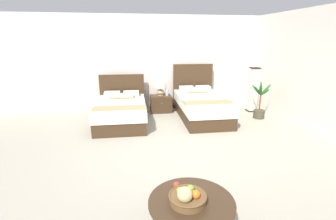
{
  "coord_description": "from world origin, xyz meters",
  "views": [
    {
      "loc": [
        -0.86,
        -4.14,
        2.05
      ],
      "look_at": [
        -0.08,
        0.57,
        0.66
      ],
      "focal_mm": 26.41,
      "sensor_mm": 36.0,
      "label": 1
    }
  ],
  "objects": [
    {
      "name": "wall_side_right",
      "position": [
        3.19,
        0.4,
        1.35
      ],
      "size": [
        0.12,
        5.6,
        2.7
      ],
      "primitive_type": "cube",
      "color": "silver",
      "rests_on": "ground"
    },
    {
      "name": "floor_lamp_corner",
      "position": [
        2.69,
        2.32,
        0.63
      ],
      "size": [
        0.25,
        0.25,
        1.27
      ],
      "color": "black",
      "rests_on": "ground"
    },
    {
      "name": "bed_near_corner",
      "position": [
        1.05,
        1.97,
        0.33
      ],
      "size": [
        1.22,
        2.23,
        1.32
      ],
      "color": "#3E2A19",
      "rests_on": "ground"
    },
    {
      "name": "coffee_table",
      "position": [
        -0.25,
        -2.0,
        0.31
      ],
      "size": [
        0.91,
        0.91,
        0.41
      ],
      "color": "#3E2A19",
      "rests_on": "ground"
    },
    {
      "name": "loose_apple",
      "position": [
        -0.36,
        -1.74,
        0.45
      ],
      "size": [
        0.07,
        0.07,
        0.07
      ],
      "color": "#BC3931",
      "rests_on": "coffee_table"
    },
    {
      "name": "ground_plane",
      "position": [
        0.0,
        0.0,
        -0.01
      ],
      "size": [
        9.99,
        10.0,
        0.02
      ],
      "primitive_type": "cube",
      "color": "#A39D8A"
    },
    {
      "name": "fruit_bowl",
      "position": [
        -0.31,
        -2.02,
        0.49
      ],
      "size": [
        0.4,
        0.4,
        0.23
      ],
      "color": "brown",
      "rests_on": "coffee_table"
    },
    {
      "name": "table_lamp",
      "position": [
        0.06,
        2.69,
        0.71
      ],
      "size": [
        0.33,
        0.33,
        0.37
      ],
      "color": "tan",
      "rests_on": "nightstand"
    },
    {
      "name": "wall_back",
      "position": [
        0.0,
        3.2,
        1.35
      ],
      "size": [
        9.99,
        0.12,
        2.7
      ],
      "primitive_type": "cube",
      "color": "silver",
      "rests_on": "ground"
    },
    {
      "name": "bed_near_window",
      "position": [
        -1.04,
        1.97,
        0.29
      ],
      "size": [
        1.29,
        2.1,
        1.07
      ],
      "color": "#3E2A19",
      "rests_on": "ground"
    },
    {
      "name": "nightstand",
      "position": [
        0.06,
        2.67,
        0.24
      ],
      "size": [
        0.59,
        0.46,
        0.48
      ],
      "color": "#3E2A19",
      "rests_on": "ground"
    },
    {
      "name": "vase",
      "position": [
        0.24,
        2.63,
        0.58
      ],
      "size": [
        0.09,
        0.09,
        0.21
      ],
      "color": "#AEB9C9",
      "rests_on": "nightstand"
    },
    {
      "name": "potted_palm",
      "position": [
        2.56,
        1.66,
        0.31
      ],
      "size": [
        0.55,
        0.52,
        0.97
      ],
      "color": "#413F2E",
      "rests_on": "ground"
    }
  ]
}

